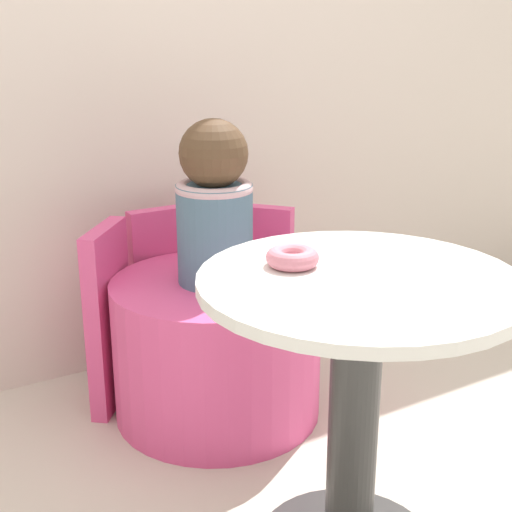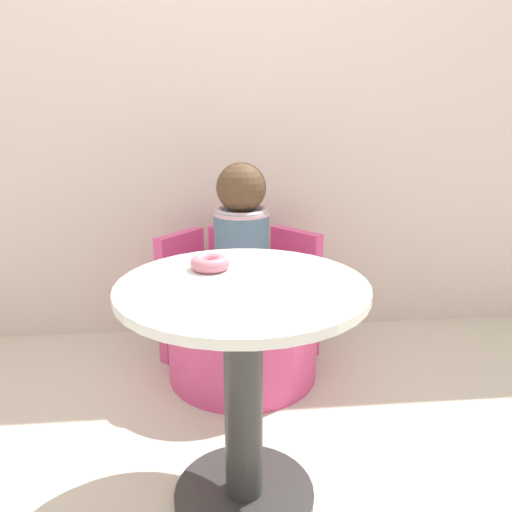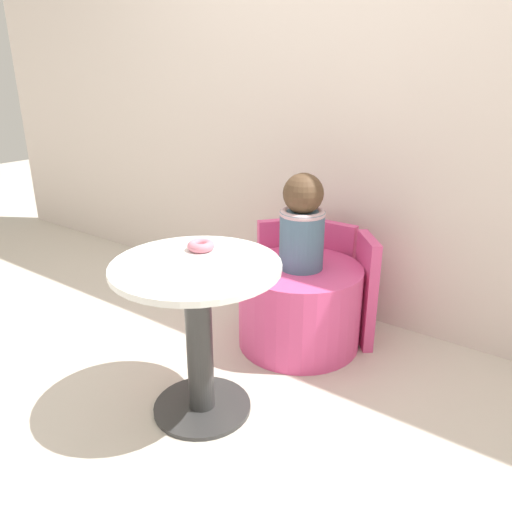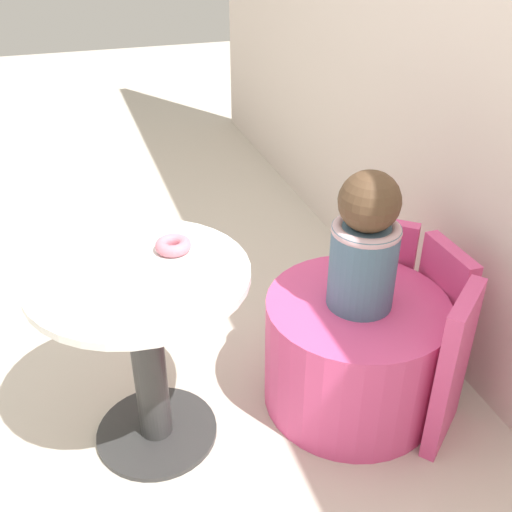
{
  "view_description": "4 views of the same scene",
  "coord_description": "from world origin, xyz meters",
  "views": [
    {
      "loc": [
        -0.79,
        -1.06,
        1.12
      ],
      "look_at": [
        0.05,
        0.35,
        0.58
      ],
      "focal_mm": 50.0,
      "sensor_mm": 36.0,
      "label": 1
    },
    {
      "loc": [
        -0.02,
        -1.23,
        1.08
      ],
      "look_at": [
        0.12,
        0.3,
        0.62
      ],
      "focal_mm": 35.0,
      "sensor_mm": 36.0,
      "label": 2
    },
    {
      "loc": [
        1.24,
        -1.3,
        1.34
      ],
      "look_at": [
        0.08,
        0.29,
        0.58
      ],
      "focal_mm": 35.0,
      "sensor_mm": 36.0,
      "label": 3
    },
    {
      "loc": [
        1.51,
        -0.17,
        1.56
      ],
      "look_at": [
        0.1,
        0.29,
        0.66
      ],
      "focal_mm": 42.0,
      "sensor_mm": 36.0,
      "label": 4
    }
  ],
  "objects": [
    {
      "name": "child_figure",
      "position": [
        0.1,
        0.64,
        0.64
      ],
      "size": [
        0.22,
        0.22,
        0.46
      ],
      "color": "slate",
      "rests_on": "tub_chair"
    },
    {
      "name": "round_table",
      "position": [
        0.05,
        -0.05,
        0.44
      ],
      "size": [
        0.64,
        0.64,
        0.65
      ],
      "color": "#333333",
      "rests_on": "ground_plane"
    },
    {
      "name": "ground_plane",
      "position": [
        0.0,
        0.0,
        0.0
      ],
      "size": [
        12.0,
        12.0,
        0.0
      ],
      "primitive_type": "plane",
      "color": "beige"
    },
    {
      "name": "booth_backrest",
      "position": [
        0.1,
        0.9,
        0.28
      ],
      "size": [
        0.71,
        0.26,
        0.56
      ],
      "color": "#E54C8C",
      "rests_on": "ground_plane"
    },
    {
      "name": "donut",
      "position": [
        -0.03,
        0.07,
        0.67
      ],
      "size": [
        0.11,
        0.11,
        0.04
      ],
      "color": "pink",
      "rests_on": "round_table"
    },
    {
      "name": "tub_chair",
      "position": [
        0.1,
        0.64,
        0.21
      ],
      "size": [
        0.61,
        0.61,
        0.42
      ],
      "color": "#E54C8C",
      "rests_on": "ground_plane"
    },
    {
      "name": "back_wall",
      "position": [
        0.0,
        1.13,
        1.2
      ],
      "size": [
        6.0,
        0.06,
        2.4
      ],
      "color": "silver",
      "rests_on": "ground_plane"
    }
  ]
}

